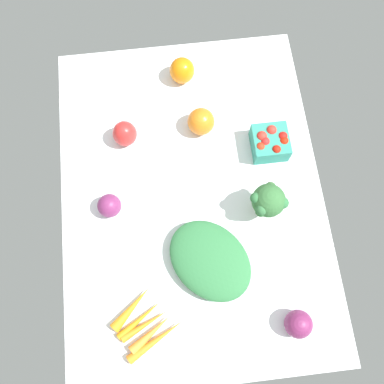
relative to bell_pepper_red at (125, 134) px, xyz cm
name	(u,v)px	position (x,y,z in cm)	size (l,w,h in cm)	color
tablecloth	(192,195)	(-19.63, -17.76, -5.25)	(104.00, 76.00, 2.00)	white
bell_pepper_red	(125,134)	(0.00, 0.00, 0.00)	(7.16, 7.16, 8.50)	red
berry_basket	(270,142)	(-7.52, -42.41, -0.53)	(10.44, 10.44, 7.59)	teal
red_onion_near_basket	(298,324)	(-58.95, -40.87, -0.57)	(7.37, 7.37, 7.37)	#792859
heirloom_tomato_orange	(201,122)	(1.40, -22.93, -0.15)	(8.20, 8.20, 8.20)	orange
red_onion_center	(109,206)	(-21.41, 5.94, -0.87)	(6.76, 6.76, 6.76)	#772A5C
bell_pepper_orange	(182,70)	(19.61, -19.19, -0.05)	(7.77, 7.77, 8.41)	orange
broccoli_head	(268,201)	(-26.65, -37.67, 4.23)	(9.74, 10.31, 13.37)	#A2C175
leafy_greens_clump	(210,260)	(-39.88, -20.37, -1.24)	(24.89, 19.14, 6.02)	#307440
carrot_bunch	(145,325)	(-54.55, -1.31, -2.93)	(20.03, 20.16, 2.98)	orange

